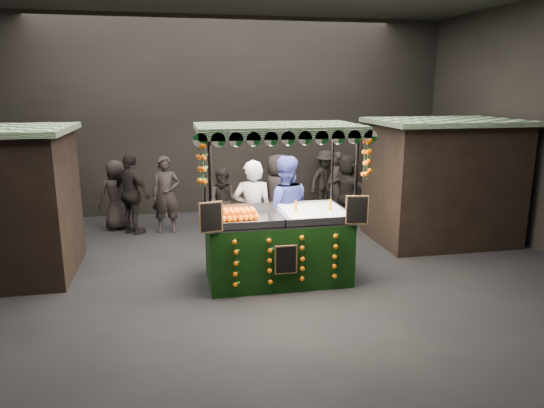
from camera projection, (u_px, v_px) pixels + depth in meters
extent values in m
plane|color=black|center=(249.00, 279.00, 8.60)|extent=(12.00, 12.00, 0.00)
cube|color=black|center=(219.00, 117.00, 12.79)|extent=(12.00, 0.10, 5.00)
cube|color=black|center=(360.00, 204.00, 3.25)|extent=(12.00, 0.10, 5.00)
cube|color=black|center=(441.00, 183.00, 10.58)|extent=(2.80, 2.00, 2.50)
cube|color=#12531C|center=(446.00, 122.00, 10.28)|extent=(3.00, 2.20, 0.10)
cube|color=black|center=(277.00, 249.00, 8.49)|extent=(2.36, 1.29, 1.07)
cube|color=#ABADB2|center=(277.00, 218.00, 8.36)|extent=(2.36, 1.29, 0.04)
cylinder|color=black|center=(211.00, 220.00, 7.52)|extent=(0.05, 0.05, 2.58)
cylinder|color=black|center=(355.00, 212.00, 7.95)|extent=(0.05, 0.05, 2.58)
cylinder|color=black|center=(206.00, 202.00, 8.68)|extent=(0.05, 0.05, 2.58)
cylinder|color=black|center=(331.00, 196.00, 9.12)|extent=(0.05, 0.05, 2.58)
cube|color=#12531C|center=(277.00, 127.00, 8.01)|extent=(2.63, 1.56, 0.09)
cube|color=white|center=(314.00, 212.00, 8.47)|extent=(1.05, 1.16, 0.09)
cube|color=black|center=(211.00, 217.00, 7.44)|extent=(0.36, 0.10, 0.47)
cube|color=black|center=(357.00, 210.00, 7.88)|extent=(0.36, 0.10, 0.47)
cube|color=black|center=(286.00, 260.00, 7.82)|extent=(0.37, 0.03, 0.47)
imported|color=gray|center=(253.00, 213.00, 9.09)|extent=(0.79, 0.59, 1.98)
imported|color=navy|center=(284.00, 210.00, 9.22)|extent=(1.07, 0.88, 2.03)
imported|color=#2D2624|center=(166.00, 195.00, 11.22)|extent=(0.67, 0.47, 1.75)
imported|color=black|center=(224.00, 203.00, 10.90)|extent=(0.87, 0.75, 1.54)
imported|color=black|center=(132.00, 194.00, 11.07)|extent=(1.08, 1.08, 1.84)
imported|color=black|center=(325.00, 180.00, 13.30)|extent=(1.20, 1.00, 1.62)
imported|color=black|center=(117.00, 195.00, 11.47)|extent=(0.92, 0.75, 1.63)
imported|color=#2A2622|center=(348.00, 189.00, 12.00)|extent=(1.05, 1.65, 1.70)
imported|color=black|center=(335.00, 186.00, 12.30)|extent=(0.55, 0.70, 1.70)
imported|color=#2B2523|center=(277.00, 194.00, 11.20)|extent=(0.89, 1.04, 1.79)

